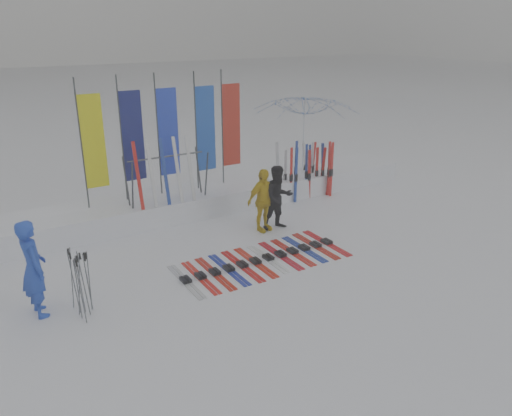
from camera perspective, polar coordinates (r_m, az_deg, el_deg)
ground at (r=10.46m, az=3.65°, el=-7.96°), size 120.00×120.00×0.00m
snow_bank at (r=14.03m, az=-7.08°, el=0.81°), size 14.00×1.60×0.60m
person_blue at (r=9.66m, az=-24.09°, el=-6.32°), size 0.51×0.71×1.82m
person_black at (r=12.58m, az=2.58°, el=1.18°), size 0.84×0.67×1.66m
person_yellow at (r=12.45m, az=0.79°, el=0.89°), size 1.00×0.54×1.62m
tent_canopy at (r=15.89m, az=5.55°, el=7.66°), size 4.32×4.35×2.98m
ski_row at (r=11.12m, az=0.66°, el=-5.91°), size 3.83×1.70×0.07m
pole_cluster at (r=9.48m, az=-19.35°, el=-8.21°), size 0.33×0.66×1.26m
feather_flags at (r=13.48m, az=-10.06°, el=8.44°), size 4.46×0.16×3.20m
ski_rack at (r=13.02m, az=-10.15°, el=4.11°), size 2.04×0.80×1.23m
upright_skis at (r=15.21m, az=6.09°, el=4.32°), size 1.46×1.11×1.68m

